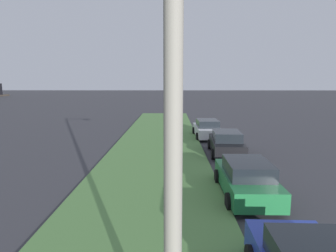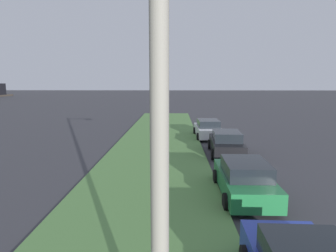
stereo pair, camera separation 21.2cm
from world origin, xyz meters
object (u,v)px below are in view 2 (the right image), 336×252
parked_car_green (244,179)px  parked_car_white (208,129)px  streetlight (188,88)px  parked_car_black (226,143)px

parked_car_green → parked_car_white: same height
parked_car_green → streetlight: bearing=161.3°
parked_car_green → parked_car_white: (12.05, 0.06, 0.00)m
parked_car_green → parked_car_black: same height
parked_car_green → streetlight: size_ratio=0.58×
parked_car_black → streetlight: streetlight is taller
parked_car_white → streetlight: streetlight is taller
parked_car_black → streetlight: 14.81m
parked_car_black → parked_car_green: bearing=178.9°
parked_car_white → parked_car_green: bearing=178.6°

